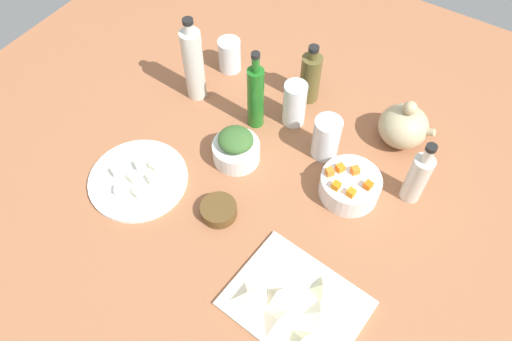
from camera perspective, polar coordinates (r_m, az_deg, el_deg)
The scene contains 34 objects.
tabletop at distance 123.92cm, azimuth 0.00°, elevation -1.75°, with size 190.00×190.00×3.00cm, color #9B5F3E.
cutting_board at distance 107.83cm, azimuth 4.74°, elevation -15.36°, with size 28.03×22.04×1.00cm, color white.
plate_tofu at distance 125.98cm, azimuth -13.71°, elevation -1.03°, with size 25.07×25.07×1.20cm, color white.
bowl_greens at distance 125.04cm, azimuth -2.34°, elevation 2.26°, with size 12.27×12.27×5.59cm, color white.
bowl_carrots at distance 120.55cm, azimuth 11.01°, elevation -1.79°, with size 14.85×14.85×6.11cm, color white.
bowl_small_side at distance 116.68cm, azimuth -4.43°, elevation -4.69°, with size 8.86×8.86×3.16cm, color brown.
teapot at distance 132.45cm, azimuth 17.03°, elevation 5.06°, with size 14.71×13.00×14.22cm.
bottle_0 at distance 135.74cm, azimuth -7.38°, elevation 12.36°, with size 5.65×5.65×26.00cm.
bottle_1 at distance 120.18cm, azimuth 18.53°, elevation -0.74°, with size 5.05×5.05×19.55cm.
bottle_2 at distance 136.94cm, azimuth 6.43°, elevation 10.89°, with size 5.73×5.73×18.44cm.
bottle_3 at distance 127.54cm, azimuth -0.05°, elevation 8.77°, with size 4.49×4.49×24.62cm.
drinking_glass_0 at distance 147.36cm, azimuth -3.14°, elevation 13.44°, with size 6.70×6.70×10.09cm, color white.
drinking_glass_1 at distance 131.04cm, azimuth 4.57°, elevation 7.85°, with size 6.28×6.28×13.30cm, color white.
drinking_glass_2 at distance 124.89cm, azimuth 8.29°, elevation 3.85°, with size 7.12×7.12×12.10cm, color white.
carrot_cube_0 at distance 114.68cm, azimuth 11.16°, elevation -2.58°, with size 1.80×1.80×1.80cm, color orange.
carrot_cube_1 at distance 116.72cm, azimuth 13.10°, elevation -1.70°, with size 1.80×1.80×1.80cm, color orange.
carrot_cube_2 at distance 115.18cm, azimuth 9.44°, elevation -1.77°, with size 1.80×1.80×1.80cm, color orange.
carrot_cube_3 at distance 118.33cm, azimuth 9.91°, elevation 0.31°, with size 1.80×1.80×1.80cm, color orange.
carrot_cube_4 at distance 118.58cm, azimuth 11.64°, elevation 0.02°, with size 1.80×1.80×1.80cm, color orange.
carrot_cube_5 at distance 117.22cm, azimuth 8.70°, elevation -0.16°, with size 1.80×1.80×1.80cm, color orange.
chopped_greens_mound at distance 121.23cm, azimuth -2.42°, elevation 3.68°, with size 9.17×8.76×4.17cm, color #39632C.
tofu_cube_0 at distance 124.43cm, azimuth -14.22°, elevation -0.84°, with size 2.20×2.20×2.20cm, color #E3F2D0.
tofu_cube_1 at distance 126.72cm, azimuth -16.13°, elevation -0.10°, with size 2.20×2.20×2.20cm, color white.
tofu_cube_2 at distance 126.46cm, azimuth -13.56°, elevation 0.65°, with size 2.20×2.20×2.20cm, color white.
tofu_cube_3 at distance 123.28cm, azimuth -12.13°, elevation -0.91°, with size 2.20×2.20×2.20cm, color #F6ECCB.
tofu_cube_4 at distance 121.74cm, azimuth -13.75°, elevation -2.47°, with size 2.20×2.20×2.20cm, color #E8F4CD.
tofu_cube_5 at distance 123.23cm, azimuth -15.79°, elevation -2.21°, with size 2.20×2.20×2.20cm, color white.
tofu_cube_6 at distance 125.50cm, azimuth -11.90°, elevation 0.57°, with size 2.20×2.20×2.20cm, color white.
dumpling_0 at distance 103.37cm, azimuth 5.45°, elevation -19.38°, with size 5.02×4.98×2.96cm, color beige.
dumpling_1 at distance 105.83cm, azimuth 7.62°, elevation -16.43°, with size 5.66×5.28×2.28cm, color beige.
dumpling_2 at distance 107.57cm, azimuth 7.81°, elevation -13.49°, with size 4.50×3.91×3.04cm, color beige.
dumpling_3 at distance 106.03cm, azimuth -1.01°, elevation -14.43°, with size 5.86×5.13×3.04cm, color beige.
dumpling_4 at distance 104.46cm, azimuth 2.62°, elevation -17.37°, with size 5.86×5.62×2.50cm, color beige.
dumpling_5 at distance 106.08cm, azimuth 2.48°, elevation -14.35°, with size 4.33×3.75×3.20cm, color beige.
Camera 1 is at (37.38, -58.16, 104.35)cm, focal length 33.90 mm.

